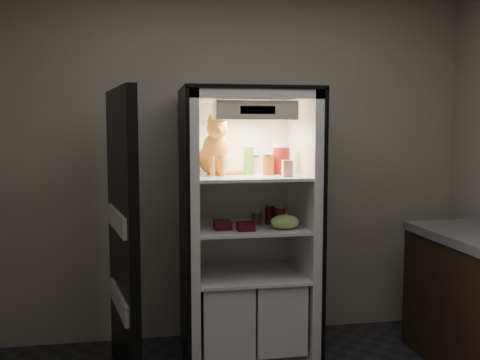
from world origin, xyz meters
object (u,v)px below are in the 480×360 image
Objects in this scene: pepper_jar at (281,160)px; condiment_jar at (256,218)px; soda_can_b at (280,216)px; tabby_cat at (215,152)px; salsa_jar at (268,165)px; berry_box_right at (246,226)px; berry_box_left at (223,225)px; soda_can_c at (280,217)px; soda_can_a at (270,214)px; parmesan_shaker at (249,160)px; mayo_tub at (252,164)px; grape_bag at (285,222)px; refrigerator at (247,245)px; cream_carton at (287,168)px.

pepper_jar is 2.12× the size of condiment_jar.
tabby_cat is at bearing 167.49° from soda_can_b.
salsa_jar is 0.46m from berry_box_right.
soda_can_b is at bearing 10.03° from berry_box_left.
salsa_jar is at bearing 146.40° from soda_can_c.
parmesan_shaker is at bearing 173.00° from soda_can_a.
mayo_tub is 0.95× the size of soda_can_a.
soda_can_a reaches higher than berry_box_right.
berry_box_left is (-0.41, 0.07, -0.02)m from grape_bag.
condiment_jar reaches higher than berry_box_right.
parmesan_shaker is at bearing -0.10° from tabby_cat.
soda_can_a is at bearing -42.51° from mayo_tub.
condiment_jar is at bearing -179.29° from pepper_jar.
grape_bag is at bearing -9.64° from berry_box_left.
soda_can_a is (0.39, -0.01, -0.44)m from tabby_cat.
soda_can_b is 0.17m from condiment_jar.
soda_can_a is at bearing 112.50° from soda_can_c.
grape_bag is at bearing -30.07° from tabby_cat.
mayo_tub is at bearing 137.49° from soda_can_a.
salsa_jar reaches higher than soda_can_b.
berry_box_left is (-0.26, -0.14, -0.02)m from condiment_jar.
refrigerator is 0.59m from parmesan_shaker.
soda_can_c is 0.12m from grape_bag.
pepper_jar reaches higher than condiment_jar.
salsa_jar is 1.06× the size of soda_can_c.
grape_bag reaches higher than berry_box_left.
tabby_cat reaches higher than grape_bag.
condiment_jar is at bearing 125.77° from grape_bag.
salsa_jar reaches higher than berry_box_right.
pepper_jar is 1.02× the size of grape_bag.
refrigerator reaches higher than tabby_cat.
soda_can_b is (0.20, -0.10, -0.38)m from parmesan_shaker.
parmesan_shaker is 1.46× the size of soda_can_b.
salsa_jar is (0.12, -0.08, -0.03)m from parmesan_shaker.
mayo_tub is at bearing 116.61° from salsa_jar.
soda_can_b reaches higher than condiment_jar.
parmesan_shaker is (0.02, 0.01, 0.59)m from refrigerator.
salsa_jar is 0.18m from cream_carton.
soda_can_b is at bearing -59.67° from soda_can_a.
soda_can_b is (0.08, -0.02, -0.35)m from salsa_jar.
parmesan_shaker is at bearing 171.28° from pepper_jar.
tabby_cat reaches higher than soda_can_c.
soda_can_b is 1.18× the size of berry_box_right.
soda_can_b is at bearing 89.16° from grape_bag.
refrigerator is at bearing 132.76° from grape_bag.
berry_box_right is at bearing -179.74° from cream_carton.
refrigerator reaches higher than berry_box_left.
mayo_tub is at bearing 118.21° from cream_carton.
parmesan_shaker reaches higher than grape_bag.
tabby_cat is at bearing 99.64° from berry_box_left.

